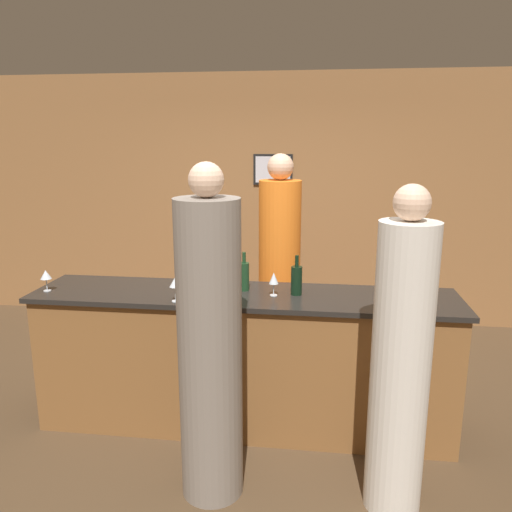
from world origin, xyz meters
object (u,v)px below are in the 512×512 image
object	(u,v)px
wine_bottle_0	(203,269)
guest_0	(400,366)
wine_bottle_2	(297,280)
bartender	(279,278)
wine_bottle_1	(244,276)
guest_1	(210,349)

from	to	relation	value
wine_bottle_0	guest_0	bearing A→B (deg)	-36.41
wine_bottle_0	wine_bottle_2	xyz separation A→B (m)	(0.71, -0.22, 0.00)
bartender	wine_bottle_1	xyz separation A→B (m)	(-0.20, -0.70, 0.21)
bartender	wine_bottle_2	world-z (taller)	bartender
guest_0	guest_1	xyz separation A→B (m)	(-1.06, -0.01, 0.04)
guest_0	wine_bottle_1	bearing A→B (deg)	140.63
wine_bottle_0	wine_bottle_2	bearing A→B (deg)	-17.30
wine_bottle_0	wine_bottle_1	size ratio (longest dim) A/B	0.94
wine_bottle_0	bartender	bearing A→B (deg)	44.98
guest_1	wine_bottle_2	size ratio (longest dim) A/B	6.99
wine_bottle_1	wine_bottle_2	distance (m)	0.38
guest_0	guest_1	world-z (taller)	guest_1
bartender	guest_0	distance (m)	1.70
guest_1	wine_bottle_1	bearing A→B (deg)	84.82
wine_bottle_0	wine_bottle_1	distance (m)	0.38
bartender	wine_bottle_2	bearing A→B (deg)	103.43
guest_0	guest_1	size ratio (longest dim) A/B	0.95
guest_0	wine_bottle_0	distance (m)	1.66
guest_1	guest_0	bearing A→B (deg)	0.47
wine_bottle_0	guest_1	bearing A→B (deg)	-75.05
wine_bottle_2	guest_0	bearing A→B (deg)	-51.06
guest_1	wine_bottle_1	xyz separation A→B (m)	(0.07, 0.82, 0.21)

